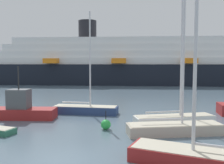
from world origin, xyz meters
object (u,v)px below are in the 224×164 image
sailboat_2 (85,109)px  cruise_ship (151,64)px  sailboat_5 (205,156)px  sailboat_7 (175,126)px  fishing_boat_1 (22,109)px  channel_buoy_0 (106,124)px  sailboat_4 (174,117)px

sailboat_2 → cruise_ship: (6.72, 36.42, 4.26)m
sailboat_2 → sailboat_5: sailboat_5 is taller
cruise_ship → sailboat_7: bearing=-91.8°
fishing_boat_1 → cruise_ship: (11.81, 39.32, 3.90)m
fishing_boat_1 → cruise_ship: cruise_ship is taller
fishing_boat_1 → channel_buoy_0: bearing=156.3°
sailboat_2 → sailboat_7: size_ratio=0.86×
sailboat_4 → cruise_ship: bearing=73.3°
sailboat_7 → fishing_boat_1: size_ratio=1.90×
sailboat_7 → fishing_boat_1: (-12.97, 3.22, 0.31)m
sailboat_4 → sailboat_5: bearing=-105.2°
sailboat_2 → sailboat_7: bearing=-36.1°
channel_buoy_0 → cruise_ship: (3.79, 41.97, 4.38)m
fishing_boat_1 → channel_buoy_0: fishing_boat_1 is taller
sailboat_2 → cruise_ship: cruise_ship is taller
sailboat_2 → channel_buoy_0: size_ratio=6.95×
sailboat_4 → sailboat_5: 8.72m
fishing_boat_1 → cruise_ship: size_ratio=0.07×
sailboat_4 → sailboat_5: sailboat_5 is taller
cruise_ship → channel_buoy_0: bearing=-98.5°
sailboat_4 → channel_buoy_0: size_ratio=7.05×
sailboat_2 → sailboat_5: 14.56m
sailboat_4 → fishing_boat_1: sailboat_4 is taller
sailboat_7 → sailboat_4: bearing=70.1°
sailboat_2 → fishing_boat_1: bearing=-148.7°
sailboat_7 → sailboat_5: bearing=-96.2°
sailboat_5 → channel_buoy_0: (-5.79, 6.12, -0.19)m
sailboat_4 → sailboat_5: (0.56, -8.70, 0.06)m
fishing_boat_1 → sailboat_4: bearing=174.2°
cruise_ship → fishing_boat_1: bearing=-110.1°
sailboat_4 → channel_buoy_0: sailboat_4 is taller
sailboat_4 → fishing_boat_1: size_ratio=1.66×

